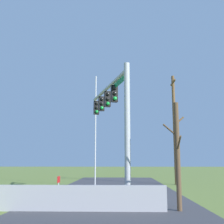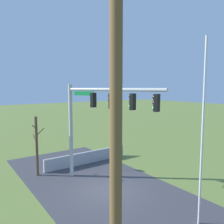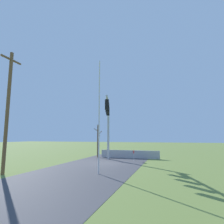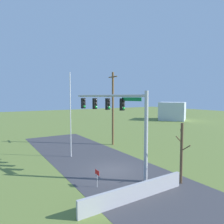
{
  "view_description": "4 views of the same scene",
  "coord_description": "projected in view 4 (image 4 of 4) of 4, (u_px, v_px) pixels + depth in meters",
  "views": [
    {
      "loc": [
        17.07,
        0.45,
        2.0
      ],
      "look_at": [
        -0.99,
        -0.11,
        5.04
      ],
      "focal_mm": 46.29,
      "sensor_mm": 36.0,
      "label": 1
    },
    {
      "loc": [
        -11.52,
        7.8,
        6.52
      ],
      "look_at": [
        -0.61,
        -0.04,
        5.06
      ],
      "focal_mm": 36.39,
      "sensor_mm": 36.0,
      "label": 2
    },
    {
      "loc": [
        -18.72,
        -6.77,
        2.73
      ],
      "look_at": [
        -0.22,
        -0.89,
        5.38
      ],
      "focal_mm": 29.42,
      "sensor_mm": 36.0,
      "label": 3
    },
    {
      "loc": [
        14.68,
        -9.29,
        6.33
      ],
      "look_at": [
        -0.18,
        0.09,
        5.0
      ],
      "focal_mm": 33.19,
      "sensor_mm": 36.0,
      "label": 4
    }
  ],
  "objects": [
    {
      "name": "signal_mast",
      "position": [
        120.0,
        114.0,
        16.51
      ],
      "size": [
        7.16,
        2.45,
        6.74
      ],
      "color": "#B2B5BA",
      "rests_on": "ground_plane"
    },
    {
      "name": "flagpole",
      "position": [
        70.0,
        115.0,
        21.38
      ],
      "size": [
        0.1,
        0.1,
        8.8
      ],
      "primitive_type": "cylinder",
      "color": "silver",
      "rests_on": "ground_plane"
    },
    {
      "name": "distant_building",
      "position": [
        172.0,
        111.0,
        55.73
      ],
      "size": [
        9.27,
        9.38,
        4.77
      ],
      "primitive_type": "cube",
      "rotation": [
        0.0,
        0.0,
        2.18
      ],
      "color": "silver",
      "rests_on": "ground_plane"
    },
    {
      "name": "road_surface",
      "position": [
        91.0,
        158.0,
        21.17
      ],
      "size": [
        28.0,
        8.0,
        0.01
      ],
      "primitive_type": "cube",
      "color": "#3D3D42",
      "rests_on": "ground_plane"
    },
    {
      "name": "ground_plane",
      "position": [
        112.0,
        170.0,
        17.8
      ],
      "size": [
        160.0,
        160.0,
        0.0
      ],
      "primitive_type": "plane",
      "color": "olive"
    },
    {
      "name": "bare_tree",
      "position": [
        182.0,
        153.0,
        14.93
      ],
      "size": [
        1.27,
        1.02,
        4.43
      ],
      "color": "brown",
      "rests_on": "ground_plane"
    },
    {
      "name": "sidewalk_corner",
      "position": [
        155.0,
        187.0,
        14.48
      ],
      "size": [
        6.0,
        6.0,
        0.01
      ],
      "primitive_type": "cube",
      "color": "#B7B5AD",
      "rests_on": "ground_plane"
    },
    {
      "name": "retaining_fence",
      "position": [
        136.0,
        192.0,
        12.59
      ],
      "size": [
        0.2,
        7.66,
        1.02
      ],
      "primitive_type": "cube",
      "color": "#A8A8AD",
      "rests_on": "ground_plane"
    },
    {
      "name": "utility_pole",
      "position": [
        113.0,
        108.0,
        26.8
      ],
      "size": [
        1.9,
        0.26,
        9.43
      ],
      "color": "brown",
      "rests_on": "ground_plane"
    },
    {
      "name": "open_sign",
      "position": [
        97.0,
        175.0,
        14.37
      ],
      "size": [
        0.56,
        0.04,
        1.22
      ],
      "color": "silver",
      "rests_on": "ground_plane"
    }
  ]
}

